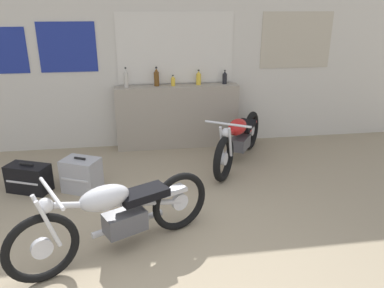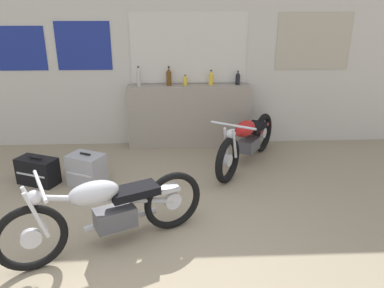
% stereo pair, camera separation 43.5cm
% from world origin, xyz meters
% --- Properties ---
extents(wall_back, '(10.00, 0.07, 2.80)m').
position_xyz_m(wall_back, '(0.03, 3.62, 1.41)').
color(wall_back, beige).
rests_on(wall_back, ground_plane).
extents(sill_counter, '(1.97, 0.28, 1.02)m').
position_xyz_m(sill_counter, '(0.70, 3.44, 0.51)').
color(sill_counter, gray).
rests_on(sill_counter, ground_plane).
extents(bottle_leftmost, '(0.07, 0.07, 0.31)m').
position_xyz_m(bottle_leftmost, '(-0.09, 3.42, 1.16)').
color(bottle_leftmost, '#B7B2A8').
rests_on(bottle_leftmost, sill_counter).
extents(bottle_left_center, '(0.08, 0.08, 0.30)m').
position_xyz_m(bottle_left_center, '(0.38, 3.47, 1.15)').
color(bottle_left_center, '#5B3814').
rests_on(bottle_left_center, sill_counter).
extents(bottle_center, '(0.07, 0.07, 0.17)m').
position_xyz_m(bottle_center, '(0.64, 3.45, 1.09)').
color(bottle_center, gold).
rests_on(bottle_center, sill_counter).
extents(bottle_right_center, '(0.08, 0.08, 0.24)m').
position_xyz_m(bottle_right_center, '(1.06, 3.48, 1.13)').
color(bottle_right_center, gold).
rests_on(bottle_right_center, sill_counter).
extents(bottle_rightmost, '(0.07, 0.07, 0.22)m').
position_xyz_m(bottle_rightmost, '(1.49, 3.48, 1.12)').
color(bottle_rightmost, black).
rests_on(bottle_rightmost, sill_counter).
extents(motorcycle_red, '(1.13, 1.67, 0.77)m').
position_xyz_m(motorcycle_red, '(1.51, 2.60, 0.38)').
color(motorcycle_red, black).
rests_on(motorcycle_red, ground_plane).
extents(motorcycle_silver, '(1.84, 1.02, 0.82)m').
position_xyz_m(motorcycle_silver, '(-0.17, 0.68, 0.41)').
color(motorcycle_silver, black).
rests_on(motorcycle_silver, ground_plane).
extents(hard_case_silver, '(0.53, 0.47, 0.45)m').
position_xyz_m(hard_case_silver, '(-0.68, 2.03, 0.21)').
color(hard_case_silver, '#9E9EA3').
rests_on(hard_case_silver, ground_plane).
extents(hard_case_black, '(0.58, 0.44, 0.38)m').
position_xyz_m(hard_case_black, '(-1.34, 2.11, 0.18)').
color(hard_case_black, black).
rests_on(hard_case_black, ground_plane).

